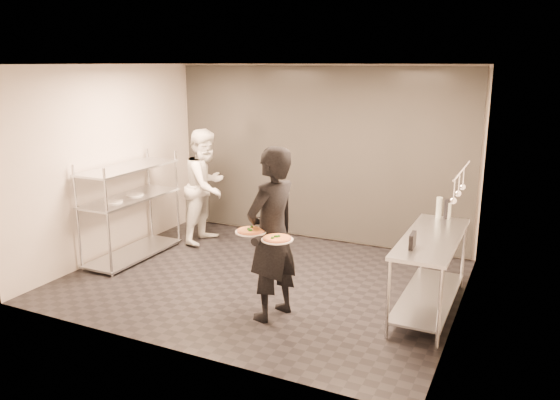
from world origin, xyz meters
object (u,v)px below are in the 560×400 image
at_px(waiter, 272,234).
at_px(bottle_green, 439,208).
at_px(pizza_plate_far, 277,239).
at_px(pass_rack, 131,207).
at_px(bottle_dark, 447,209).
at_px(pizza_plate_near, 251,231).
at_px(salad_plate, 278,191).
at_px(pos_monitor, 413,240).
at_px(bottle_clear, 449,211).
at_px(prep_counter, 430,261).
at_px(chef, 206,186).

xyz_separation_m(waiter, bottle_green, (1.51, 1.69, 0.07)).
bearing_deg(pizza_plate_far, pass_rack, 159.06).
distance_m(pass_rack, bottle_dark, 4.44).
xyz_separation_m(pizza_plate_near, salad_plate, (0.09, 0.51, 0.35)).
distance_m(pass_rack, pos_monitor, 4.24).
bearing_deg(bottle_clear, pos_monitor, -97.37).
bearing_deg(bottle_dark, prep_counter, -91.87).
relative_size(salad_plate, bottle_dark, 1.01).
bearing_deg(bottle_clear, pizza_plate_near, -133.45).
xyz_separation_m(prep_counter, bottle_dark, (0.03, 0.80, 0.42)).
height_order(pizza_plate_far, bottle_green, bottle_green).
relative_size(prep_counter, pizza_plate_near, 5.32).
bearing_deg(chef, bottle_clear, -95.17).
distance_m(waiter, chef, 2.93).
xyz_separation_m(bottle_clear, bottle_dark, (-0.02, 0.00, 0.02)).
relative_size(pass_rack, salad_plate, 6.43).
bearing_deg(prep_counter, bottle_dark, 88.13).
relative_size(pizza_plate_far, salad_plate, 1.36).
xyz_separation_m(prep_counter, salad_plate, (-1.65, -0.57, 0.78)).
distance_m(pos_monitor, bottle_green, 1.29).
relative_size(prep_counter, bottle_clear, 8.62).
relative_size(chef, bottle_clear, 8.71).
height_order(pass_rack, chef, chef).
height_order(pass_rack, bottle_green, pass_rack).
bearing_deg(bottle_clear, bottle_dark, 180.00).
bearing_deg(prep_counter, pizza_plate_near, -148.06).
bearing_deg(bottle_dark, pos_monitor, -96.46).
distance_m(waiter, salad_plate, 0.53).
bearing_deg(pizza_plate_near, waiter, 50.99).
xyz_separation_m(waiter, chef, (-2.15, 1.99, -0.07)).
bearing_deg(waiter, bottle_clear, 152.17).
bearing_deg(bottle_green, bottle_dark, 0.00).
relative_size(chef, salad_plate, 7.31).
height_order(pass_rack, prep_counter, pass_rack).
height_order(prep_counter, salad_plate, salad_plate).
bearing_deg(bottle_green, bottle_clear, 0.00).
xyz_separation_m(pizza_plate_far, bottle_green, (1.33, 1.92, 0.03)).
distance_m(chef, bottle_green, 3.67).
bearing_deg(pos_monitor, pass_rack, 170.49).
bearing_deg(pizza_plate_near, pos_monitor, 20.14).
height_order(prep_counter, waiter, waiter).
distance_m(pizza_plate_near, salad_plate, 0.62).
relative_size(chef, pos_monitor, 8.19).
distance_m(bottle_clear, bottle_dark, 0.03).
bearing_deg(prep_counter, waiter, -150.66).
xyz_separation_m(pass_rack, pizza_plate_far, (2.93, -1.12, 0.26)).
height_order(prep_counter, bottle_dark, bottle_dark).
height_order(waiter, pizza_plate_far, waiter).
bearing_deg(pizza_plate_far, bottle_dark, 53.42).
distance_m(prep_counter, chef, 3.90).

